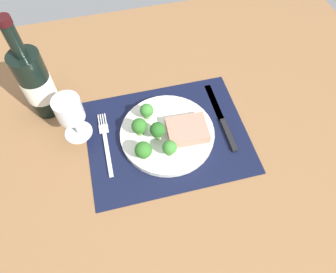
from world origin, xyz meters
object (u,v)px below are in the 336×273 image
Objects in this scene: fork at (106,143)px; knife at (223,121)px; wine_glass at (70,112)px; wine_bottle at (36,83)px; plate at (167,134)px; steak at (187,130)px.

fork is 31.28cm from knife.
knife is 1.76× the size of wine_glass.
knife is 48.88cm from wine_bottle.
wine_bottle is (-45.06, 16.32, 9.60)cm from knife.
plate is at bearing -16.53° from wine_glass.
knife is at bearing -19.91° from wine_bottle.
wine_bottle is at bearing 129.82° from fork.
wine_glass is (-37.83, 6.12, 8.41)cm from knife.
fork is 11.92cm from wine_glass.
steak is 28.99cm from wine_glass.
wine_bottle is at bearing 150.36° from plate.
fork is at bearing -38.53° from wine_glass.
knife is at bearing -9.18° from wine_glass.
wine_glass is at bearing -54.70° from wine_bottle.
steak is at bearing -16.54° from wine_glass.
fork is 0.83× the size of knife.
wine_bottle reaches higher than steak.
knife is 39.24cm from wine_glass.
steak is 11.09cm from knife.
plate is 35.27cm from wine_bottle.
wine_bottle reaches higher than knife.
steak is (4.82, -1.44, 2.02)cm from plate.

